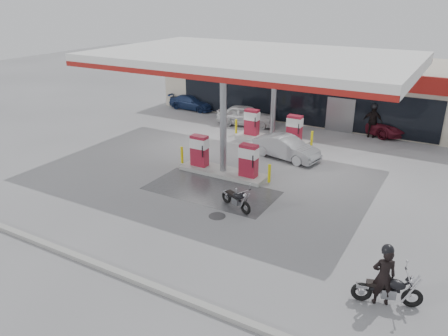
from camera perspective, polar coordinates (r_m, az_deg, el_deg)
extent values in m
plane|color=gray|center=(20.34, -2.90, -2.64)|extent=(90.00, 90.00, 0.00)
cube|color=#4C4C4F|center=(20.10, -1.69, -2.93)|extent=(6.00, 3.00, 0.00)
cylinder|color=#38383A|center=(17.88, -0.91, -6.30)|extent=(0.70, 0.70, 0.01)
cube|color=gray|center=(15.63, -17.09, -11.64)|extent=(28.00, 0.25, 0.15)
cube|color=beige|center=(33.71, 12.03, 10.50)|extent=(22.00, 8.00, 4.00)
cube|color=black|center=(30.11, 9.48, 8.16)|extent=(18.00, 0.10, 2.60)
cube|color=maroon|center=(29.62, 9.69, 12.07)|extent=(22.00, 0.25, 1.00)
cube|color=navy|center=(27.98, 23.37, 10.03)|extent=(3.50, 0.12, 0.80)
cube|color=gray|center=(29.28, 14.94, 6.71)|extent=(1.80, 0.14, 2.20)
cube|color=silver|center=(23.06, 3.72, 14.07)|extent=(16.00, 10.00, 0.60)
cube|color=maroon|center=(18.83, -3.12, 11.72)|extent=(16.00, 0.12, 0.24)
cube|color=maroon|center=(27.58, 8.43, 14.83)|extent=(16.00, 0.12, 0.24)
cylinder|color=gray|center=(21.04, -0.09, 5.77)|extent=(0.32, 0.32, 5.00)
cylinder|color=gray|center=(26.24, 6.51, 8.94)|extent=(0.32, 0.32, 5.00)
cube|color=#9E9E99|center=(21.87, -0.09, -0.52)|extent=(4.50, 1.30, 0.18)
cube|color=maroon|center=(22.23, -3.23, 2.28)|extent=(0.85, 0.48, 1.60)
cube|color=maroon|center=(20.93, 3.24, 0.99)|extent=(0.85, 0.48, 1.60)
cube|color=silver|center=(22.10, -3.25, 3.26)|extent=(0.88, 0.52, 0.50)
cube|color=silver|center=(20.79, 3.26, 2.02)|extent=(0.88, 0.52, 0.50)
cylinder|color=yellow|center=(22.97, -5.51, 1.71)|extent=(0.14, 0.14, 0.90)
cylinder|color=yellow|center=(20.66, 5.93, -0.69)|extent=(0.14, 0.14, 0.90)
cube|color=#9E9E99|center=(26.92, 6.29, 3.75)|extent=(4.50, 1.30, 0.18)
cube|color=maroon|center=(27.21, 3.66, 6.01)|extent=(0.85, 0.48, 1.60)
cube|color=maroon|center=(26.16, 9.18, 5.10)|extent=(0.85, 0.48, 1.60)
cube|color=silver|center=(27.10, 3.68, 6.82)|extent=(0.88, 0.52, 0.50)
cube|color=silver|center=(26.04, 9.23, 5.94)|extent=(0.88, 0.52, 0.50)
cylinder|color=yellow|center=(27.81, 1.59, 5.46)|extent=(0.14, 0.14, 0.90)
cylinder|color=yellow|center=(25.95, 11.39, 3.78)|extent=(0.14, 0.14, 0.90)
torus|color=black|center=(14.18, 23.35, -15.32)|extent=(0.63, 0.33, 0.61)
torus|color=black|center=(13.93, 17.50, -15.16)|extent=(0.63, 0.33, 0.61)
cube|color=gray|center=(14.00, 20.66, -15.00)|extent=(0.46, 0.36, 0.31)
cube|color=black|center=(13.91, 20.08, -14.64)|extent=(0.90, 0.38, 0.08)
ellipsoid|color=black|center=(13.84, 21.49, -13.93)|extent=(0.65, 0.49, 0.29)
cube|color=black|center=(13.78, 19.31, -14.07)|extent=(0.61, 0.41, 0.10)
cylinder|color=silver|center=(13.74, 22.96, -12.92)|extent=(0.28, 0.75, 0.04)
sphere|color=silver|center=(13.83, 23.39, -13.35)|extent=(0.18, 0.18, 0.18)
cylinder|color=silver|center=(14.09, 18.42, -14.92)|extent=(0.90, 0.36, 0.08)
imported|color=black|center=(13.66, 20.12, -13.15)|extent=(0.80, 0.68, 1.86)
torus|color=black|center=(17.93, 2.85, -5.23)|extent=(0.57, 0.34, 0.56)
torus|color=black|center=(18.83, 0.34, -3.80)|extent=(0.57, 0.34, 0.56)
cube|color=gray|center=(18.32, 1.64, -4.33)|extent=(0.43, 0.35, 0.28)
cube|color=black|center=(18.37, 1.37, -3.91)|extent=(0.81, 0.42, 0.07)
ellipsoid|color=black|center=(18.09, 1.92, -3.64)|extent=(0.60, 0.48, 0.26)
cube|color=black|center=(18.44, 1.01, -3.29)|extent=(0.56, 0.41, 0.09)
cylinder|color=silver|center=(17.77, 2.50, -3.14)|extent=(0.31, 0.67, 0.03)
sphere|color=silver|center=(17.74, 2.73, -3.59)|extent=(0.17, 0.17, 0.17)
cylinder|color=silver|center=(18.76, 1.06, -3.97)|extent=(0.80, 0.40, 0.07)
imported|color=silver|center=(29.84, 2.90, 6.87)|extent=(4.20, 2.29, 1.35)
imported|color=#4D4D51|center=(27.30, 8.79, 5.39)|extent=(0.71, 0.84, 1.55)
imported|color=#9FA3A7|center=(23.97, 8.12, 2.67)|extent=(3.94, 2.01, 1.24)
imported|color=#16264C|center=(34.12, -4.17, 8.56)|extent=(3.82, 1.65, 1.09)
imported|color=maroon|center=(29.94, 18.85, 5.71)|extent=(5.16, 3.65, 1.31)
imported|color=black|center=(28.76, 18.80, 5.78)|extent=(1.23, 0.67, 1.99)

